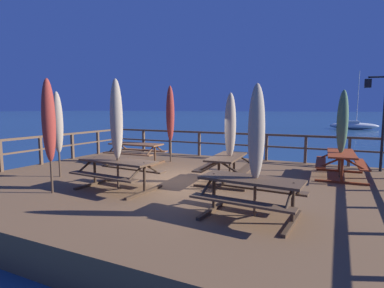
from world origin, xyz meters
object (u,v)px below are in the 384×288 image
object	(u,v)px
picnic_table_back_right	(118,168)
patio_umbrella_short_back	(116,120)
sailboat_distant	(354,125)
patio_umbrella_tall_back_left	(342,122)
patio_umbrella_short_front	(49,121)
picnic_table_mid_centre	(251,189)
picnic_table_back_left	(341,159)
picnic_table_mid_left	(136,149)
lamp_post_hooked	(378,108)
patio_umbrella_tall_front	(230,126)
patio_umbrella_tall_mid_left	(256,133)
patio_umbrella_short_mid	(58,123)
picnic_table_front_right	(227,163)

from	to	relation	value
picnic_table_back_right	patio_umbrella_short_back	world-z (taller)	patio_umbrella_short_back
picnic_table_back_right	sailboat_distant	world-z (taller)	sailboat_distant
patio_umbrella_tall_back_left	patio_umbrella_short_front	xyz separation A→B (m)	(-6.47, -5.07, 0.11)
picnic_table_mid_centre	picnic_table_back_left	bearing A→B (deg)	71.15
picnic_table_mid_left	lamp_post_hooked	bearing A→B (deg)	15.12
picnic_table_back_right	picnic_table_back_left	size ratio (longest dim) A/B	1.01
patio_umbrella_tall_front	patio_umbrella_short_front	xyz separation A→B (m)	(-3.62, -3.01, 0.18)
picnic_table_mid_centre	patio_umbrella_tall_mid_left	xyz separation A→B (m)	(0.06, 0.08, 1.08)
patio_umbrella_short_back	sailboat_distant	bearing A→B (deg)	80.31
patio_umbrella_tall_back_left	patio_umbrella_short_front	size ratio (longest dim) A/B	0.94
patio_umbrella_tall_back_left	patio_umbrella_short_mid	size ratio (longest dim) A/B	1.02
patio_umbrella_tall_mid_left	patio_umbrella_short_mid	bearing A→B (deg)	172.19
picnic_table_mid_left	patio_umbrella_short_front	size ratio (longest dim) A/B	0.74
patio_umbrella_short_mid	lamp_post_hooked	size ratio (longest dim) A/B	0.82
patio_umbrella_short_back	patio_umbrella_short_front	world-z (taller)	patio_umbrella_short_back
picnic_table_mid_left	patio_umbrella_short_mid	world-z (taller)	patio_umbrella_short_mid
picnic_table_back_right	patio_umbrella_tall_mid_left	xyz separation A→B (m)	(3.75, -0.50, 1.07)
picnic_table_back_left	patio_umbrella_short_back	size ratio (longest dim) A/B	0.77
patio_umbrella_tall_front	picnic_table_back_left	bearing A→B (deg)	36.01
lamp_post_hooked	patio_umbrella_tall_back_left	bearing A→B (deg)	-124.45
patio_umbrella_short_back	picnic_table_mid_left	bearing A→B (deg)	119.03
picnic_table_front_right	picnic_table_back_right	xyz separation A→B (m)	(-2.34, -1.90, 0.01)
picnic_table_mid_centre	patio_umbrella_tall_mid_left	size ratio (longest dim) A/B	0.79
lamp_post_hooked	sailboat_distant	world-z (taller)	sailboat_distant
picnic_table_mid_centre	sailboat_distant	xyz separation A→B (m)	(3.26, 41.10, -0.73)
picnic_table_mid_left	patio_umbrella_tall_front	size ratio (longest dim) A/B	0.82
sailboat_distant	lamp_post_hooked	bearing A→B (deg)	-91.07
patio_umbrella_tall_mid_left	lamp_post_hooked	bearing A→B (deg)	67.14
patio_umbrella_tall_mid_left	patio_umbrella_short_mid	distance (m)	6.37
patio_umbrella_tall_mid_left	patio_umbrella_short_back	bearing A→B (deg)	172.90
picnic_table_back_left	sailboat_distant	size ratio (longest dim) A/B	0.28
patio_umbrella_short_front	sailboat_distant	world-z (taller)	sailboat_distant
picnic_table_back_left	sailboat_distant	xyz separation A→B (m)	(1.68, 36.49, -0.74)
picnic_table_back_right	patio_umbrella_short_mid	bearing A→B (deg)	171.83
picnic_table_back_left	patio_umbrella_short_mid	bearing A→B (deg)	-154.86
patio_umbrella_short_front	patio_umbrella_short_back	bearing A→B (deg)	39.32
picnic_table_mid_centre	patio_umbrella_short_front	distance (m)	5.08
picnic_table_front_right	sailboat_distant	size ratio (longest dim) A/B	0.26
patio_umbrella_tall_front	patio_umbrella_tall_back_left	world-z (taller)	patio_umbrella_tall_back_left
patio_umbrella_tall_front	patio_umbrella_short_back	xyz separation A→B (m)	(-2.38, -2.00, 0.20)
picnic_table_back_right	patio_umbrella_short_back	distance (m)	1.25
picnic_table_back_left	lamp_post_hooked	xyz separation A→B (m)	(1.03, 1.50, 1.55)
picnic_table_mid_centre	picnic_table_back_left	size ratio (longest dim) A/B	0.93
patio_umbrella_tall_front	lamp_post_hooked	size ratio (longest dim) A/B	0.79
picnic_table_mid_left	patio_umbrella_tall_back_left	size ratio (longest dim) A/B	0.79
picnic_table_back_left	patio_umbrella_tall_back_left	xyz separation A→B (m)	(-0.01, -0.02, 1.12)
picnic_table_front_right	patio_umbrella_tall_back_left	xyz separation A→B (m)	(2.91, 2.12, 1.13)
picnic_table_mid_left	picnic_table_mid_centre	xyz separation A→B (m)	(5.54, -3.91, -0.00)
patio_umbrella_tall_mid_left	picnic_table_back_right	bearing A→B (deg)	172.44
picnic_table_front_right	picnic_table_mid_centre	world-z (taller)	same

